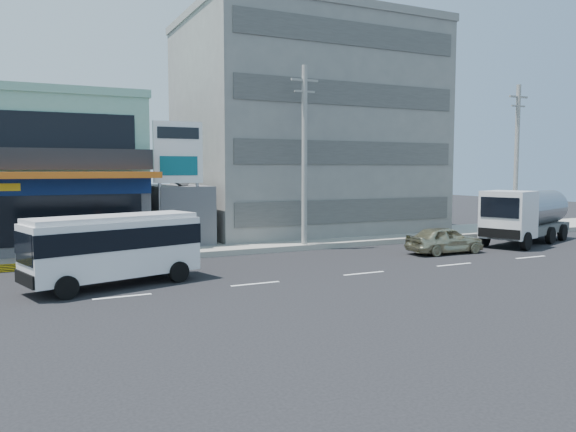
# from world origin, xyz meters

# --- Properties ---
(ground) EXTENTS (120.00, 120.00, 0.00)m
(ground) POSITION_xyz_m (0.00, 0.00, 0.00)
(ground) COLOR black
(ground) RESTS_ON ground
(sidewalk) EXTENTS (70.00, 5.00, 0.30)m
(sidewalk) POSITION_xyz_m (5.00, 9.50, 0.15)
(sidewalk) COLOR gray
(sidewalk) RESTS_ON ground
(shop_building) EXTENTS (12.40, 11.70, 8.00)m
(shop_building) POSITION_xyz_m (-8.00, 13.95, 4.00)
(shop_building) COLOR #46474B
(shop_building) RESTS_ON ground
(concrete_building) EXTENTS (16.00, 12.00, 14.00)m
(concrete_building) POSITION_xyz_m (10.00, 15.00, 7.00)
(concrete_building) COLOR gray
(concrete_building) RESTS_ON ground
(gap_structure) EXTENTS (3.00, 6.00, 3.50)m
(gap_structure) POSITION_xyz_m (0.00, 12.00, 1.75)
(gap_structure) COLOR #46474B
(gap_structure) RESTS_ON ground
(satellite_dish) EXTENTS (1.50, 1.50, 0.15)m
(satellite_dish) POSITION_xyz_m (0.00, 11.00, 3.58)
(satellite_dish) COLOR slate
(satellite_dish) RESTS_ON gap_structure
(billboard) EXTENTS (2.60, 0.18, 6.90)m
(billboard) POSITION_xyz_m (-0.50, 9.20, 4.93)
(billboard) COLOR gray
(billboard) RESTS_ON ground
(utility_pole_near) EXTENTS (1.60, 0.30, 10.00)m
(utility_pole_near) POSITION_xyz_m (6.00, 7.40, 5.15)
(utility_pole_near) COLOR #999993
(utility_pole_near) RESTS_ON ground
(utility_pole_far) EXTENTS (1.60, 0.30, 10.00)m
(utility_pole_far) POSITION_xyz_m (22.00, 7.40, 5.15)
(utility_pole_far) COLOR #999993
(utility_pole_far) RESTS_ON ground
(minibus) EXTENTS (6.75, 3.75, 2.69)m
(minibus) POSITION_xyz_m (-4.95, 1.99, 1.61)
(minibus) COLOR silver
(minibus) RESTS_ON ground
(sedan) EXTENTS (4.29, 1.83, 1.45)m
(sedan) POSITION_xyz_m (12.00, 2.93, 0.72)
(sedan) COLOR #B1AC87
(sedan) RESTS_ON ground
(tanker_truck) EXTENTS (8.44, 5.02, 3.20)m
(tanker_truck) POSITION_xyz_m (19.02, 3.91, 1.72)
(tanker_truck) COLOR silver
(tanker_truck) RESTS_ON ground
(motorcycle_rider) EXTENTS (1.89, 0.66, 2.43)m
(motorcycle_rider) POSITION_xyz_m (-4.00, 4.48, 0.80)
(motorcycle_rider) COLOR #530B0E
(motorcycle_rider) RESTS_ON ground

